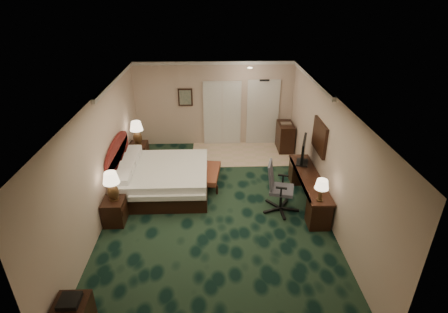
{
  "coord_description": "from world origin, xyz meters",
  "views": [
    {
      "loc": [
        -0.04,
        -6.87,
        4.83
      ],
      "look_at": [
        0.2,
        0.6,
        1.07
      ],
      "focal_mm": 28.0,
      "sensor_mm": 36.0,
      "label": 1
    }
  ],
  "objects_px": {
    "bed_bench": "(211,178)",
    "desk_chair": "(282,188)",
    "desk": "(308,189)",
    "tv": "(303,151)",
    "nightstand_far": "(139,153)",
    "minibar": "(285,137)",
    "lamp_near": "(112,186)",
    "nightstand_near": "(115,211)",
    "lamp_far": "(137,133)",
    "bed": "(164,179)"
  },
  "relations": [
    {
      "from": "nightstand_near",
      "to": "tv",
      "type": "relative_size",
      "value": 0.66
    },
    {
      "from": "nightstand_near",
      "to": "tv",
      "type": "distance_m",
      "value": 4.72
    },
    {
      "from": "lamp_near",
      "to": "bed_bench",
      "type": "xyz_separation_m",
      "value": [
        2.1,
        1.51,
        -0.71
      ]
    },
    {
      "from": "nightstand_near",
      "to": "lamp_far",
      "type": "relative_size",
      "value": 0.83
    },
    {
      "from": "lamp_near",
      "to": "lamp_far",
      "type": "bearing_deg",
      "value": 89.74
    },
    {
      "from": "nightstand_near",
      "to": "lamp_far",
      "type": "distance_m",
      "value": 2.92
    },
    {
      "from": "desk",
      "to": "tv",
      "type": "bearing_deg",
      "value": 91.74
    },
    {
      "from": "bed_bench",
      "to": "minibar",
      "type": "bearing_deg",
      "value": 48.94
    },
    {
      "from": "bed_bench",
      "to": "lamp_far",
      "type": "bearing_deg",
      "value": 155.98
    },
    {
      "from": "nightstand_near",
      "to": "minibar",
      "type": "height_order",
      "value": "minibar"
    },
    {
      "from": "nightstand_near",
      "to": "tv",
      "type": "xyz_separation_m",
      "value": [
        4.45,
        1.37,
        0.74
      ]
    },
    {
      "from": "bed",
      "to": "tv",
      "type": "height_order",
      "value": "tv"
    },
    {
      "from": "bed_bench",
      "to": "desk_chair",
      "type": "height_order",
      "value": "desk_chair"
    },
    {
      "from": "nightstand_far",
      "to": "tv",
      "type": "relative_size",
      "value": 0.72
    },
    {
      "from": "bed_bench",
      "to": "desk_chair",
      "type": "xyz_separation_m",
      "value": [
        1.63,
        -1.22,
        0.41
      ]
    },
    {
      "from": "nightstand_near",
      "to": "bed_bench",
      "type": "xyz_separation_m",
      "value": [
        2.13,
        1.57,
        -0.09
      ]
    },
    {
      "from": "bed_bench",
      "to": "desk",
      "type": "bearing_deg",
      "value": -13.37
    },
    {
      "from": "bed",
      "to": "nightstand_near",
      "type": "xyz_separation_m",
      "value": [
        -0.94,
        -1.28,
        -0.06
      ]
    },
    {
      "from": "desk",
      "to": "tv",
      "type": "distance_m",
      "value": 0.97
    },
    {
      "from": "nightstand_far",
      "to": "lamp_far",
      "type": "height_order",
      "value": "lamp_far"
    },
    {
      "from": "minibar",
      "to": "bed",
      "type": "bearing_deg",
      "value": -146.02
    },
    {
      "from": "desk",
      "to": "desk_chair",
      "type": "distance_m",
      "value": 0.83
    },
    {
      "from": "tv",
      "to": "lamp_near",
      "type": "bearing_deg",
      "value": -145.88
    },
    {
      "from": "nightstand_near",
      "to": "lamp_far",
      "type": "height_order",
      "value": "lamp_far"
    },
    {
      "from": "bed",
      "to": "nightstand_far",
      "type": "xyz_separation_m",
      "value": [
        -0.92,
        1.58,
        -0.03
      ]
    },
    {
      "from": "bed",
      "to": "lamp_far",
      "type": "bearing_deg",
      "value": 120.15
    },
    {
      "from": "lamp_near",
      "to": "tv",
      "type": "distance_m",
      "value": 4.62
    },
    {
      "from": "nightstand_far",
      "to": "lamp_near",
      "type": "xyz_separation_m",
      "value": [
        0.0,
        -2.8,
        0.59
      ]
    },
    {
      "from": "lamp_far",
      "to": "nightstand_far",
      "type": "bearing_deg",
      "value": 140.13
    },
    {
      "from": "nightstand_near",
      "to": "tv",
      "type": "height_order",
      "value": "tv"
    },
    {
      "from": "tv",
      "to": "desk_chair",
      "type": "bearing_deg",
      "value": -106.74
    },
    {
      "from": "lamp_near",
      "to": "lamp_far",
      "type": "distance_m",
      "value": 2.79
    },
    {
      "from": "lamp_near",
      "to": "nightstand_near",
      "type": "bearing_deg",
      "value": -111.75
    },
    {
      "from": "bed_bench",
      "to": "desk_chair",
      "type": "distance_m",
      "value": 2.08
    },
    {
      "from": "desk",
      "to": "desk_chair",
      "type": "relative_size",
      "value": 1.97
    },
    {
      "from": "bed",
      "to": "desk_chair",
      "type": "bearing_deg",
      "value": -18.25
    },
    {
      "from": "nightstand_far",
      "to": "lamp_near",
      "type": "relative_size",
      "value": 0.93
    },
    {
      "from": "desk_chair",
      "to": "nightstand_near",
      "type": "bearing_deg",
      "value": -160.13
    },
    {
      "from": "lamp_far",
      "to": "minibar",
      "type": "relative_size",
      "value": 0.79
    },
    {
      "from": "lamp_near",
      "to": "tv",
      "type": "height_order",
      "value": "tv"
    },
    {
      "from": "nightstand_far",
      "to": "desk_chair",
      "type": "relative_size",
      "value": 0.52
    },
    {
      "from": "nightstand_near",
      "to": "desk",
      "type": "bearing_deg",
      "value": 8.68
    },
    {
      "from": "bed_bench",
      "to": "desk",
      "type": "xyz_separation_m",
      "value": [
        2.35,
        -0.89,
        0.15
      ]
    },
    {
      "from": "bed",
      "to": "desk",
      "type": "relative_size",
      "value": 0.91
    },
    {
      "from": "bed",
      "to": "minibar",
      "type": "distance_m",
      "value": 4.26
    },
    {
      "from": "lamp_near",
      "to": "desk_chair",
      "type": "height_order",
      "value": "lamp_near"
    },
    {
      "from": "bed_bench",
      "to": "tv",
      "type": "bearing_deg",
      "value": 2.3
    },
    {
      "from": "nightstand_near",
      "to": "minibar",
      "type": "xyz_separation_m",
      "value": [
        4.47,
        3.65,
        0.15
      ]
    },
    {
      "from": "bed_bench",
      "to": "nightstand_far",
      "type": "bearing_deg",
      "value": 155.93
    },
    {
      "from": "nightstand_near",
      "to": "minibar",
      "type": "bearing_deg",
      "value": 39.25
    }
  ]
}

